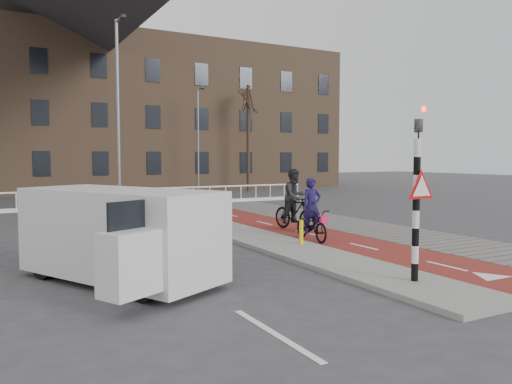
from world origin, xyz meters
name	(u,v)px	position (x,y,z in m)	size (l,w,h in m)	color
ground	(371,265)	(0.00, 0.00, 0.00)	(120.00, 120.00, 0.00)	#38383A
bike_lane	(241,218)	(1.50, 10.00, 0.01)	(2.50, 60.00, 0.01)	maroon
sidewalk	(296,214)	(4.30, 10.00, 0.01)	(3.00, 60.00, 0.01)	slate
curb_island	(265,241)	(-0.70, 4.00, 0.06)	(1.80, 16.00, 0.12)	gray
traffic_signal	(417,189)	(-0.60, -2.02, 1.99)	(0.80, 0.80, 3.68)	black
bollard	(301,232)	(-0.25, 2.70, 0.47)	(0.12, 0.12, 0.70)	yellow
cyclist_near	(312,220)	(0.77, 3.62, 0.67)	(0.86, 1.96, 1.97)	black
cyclist_far	(295,205)	(1.51, 5.76, 0.92)	(1.08, 2.16, 2.21)	black
van	(120,233)	(-5.77, 1.27, 1.03)	(3.71, 4.88, 1.96)	silver
railing	(61,204)	(-5.00, 17.00, 0.31)	(28.00, 0.10, 0.99)	silver
townhouse_row	(60,90)	(-3.00, 32.00, 7.81)	(46.00, 10.00, 15.90)	#7F6047
tree_right	(248,138)	(9.64, 24.96, 4.07)	(0.26, 0.26, 8.15)	black
streetlight_near	(118,123)	(-3.56, 10.75, 4.00)	(0.12, 0.12, 7.99)	slate
streetlight_right	(198,141)	(5.45, 24.81, 3.81)	(0.12, 0.12, 7.63)	slate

